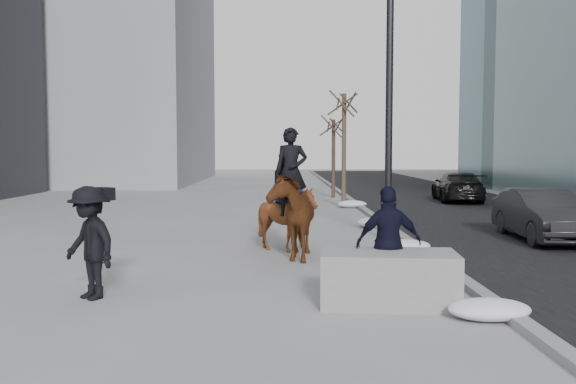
{
  "coord_description": "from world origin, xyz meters",
  "views": [
    {
      "loc": [
        -0.14,
        -10.47,
        2.32
      ],
      "look_at": [
        0.0,
        1.2,
        1.5
      ],
      "focal_mm": 38.0,
      "sensor_mm": 36.0,
      "label": 1
    }
  ],
  "objects_px": {
    "car_near": "(542,215)",
    "mounted_right": "(287,212)",
    "planter": "(388,279)",
    "mounted_left": "(291,209)"
  },
  "relations": [
    {
      "from": "car_near",
      "to": "mounted_right",
      "type": "bearing_deg",
      "value": -163.82
    },
    {
      "from": "planter",
      "to": "car_near",
      "type": "distance_m",
      "value": 8.18
    },
    {
      "from": "car_near",
      "to": "mounted_right",
      "type": "relative_size",
      "value": 1.76
    },
    {
      "from": "planter",
      "to": "mounted_right",
      "type": "xyz_separation_m",
      "value": [
        -1.46,
        4.82,
        0.51
      ]
    },
    {
      "from": "planter",
      "to": "mounted_left",
      "type": "xyz_separation_m",
      "value": [
        -1.38,
        4.07,
        0.64
      ]
    },
    {
      "from": "mounted_left",
      "to": "mounted_right",
      "type": "height_order",
      "value": "mounted_left"
    },
    {
      "from": "planter",
      "to": "mounted_left",
      "type": "bearing_deg",
      "value": 108.67
    },
    {
      "from": "planter",
      "to": "car_near",
      "type": "bearing_deg",
      "value": 51.78
    },
    {
      "from": "planter",
      "to": "mounted_right",
      "type": "bearing_deg",
      "value": 106.89
    },
    {
      "from": "car_near",
      "to": "mounted_left",
      "type": "xyz_separation_m",
      "value": [
        -6.43,
        -2.35,
        0.38
      ]
    }
  ]
}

